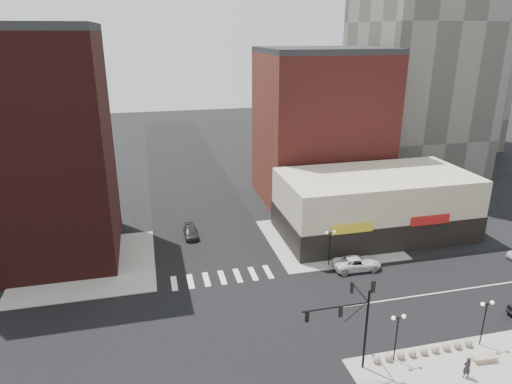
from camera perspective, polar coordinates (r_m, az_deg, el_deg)
name	(u,v)px	position (r m, az deg, el deg)	size (l,w,h in m)	color
ground	(239,322)	(43.05, -2.18, -15.95)	(240.00, 240.00, 0.00)	black
road_ew	(239,322)	(43.05, -2.18, -15.94)	(200.00, 14.00, 0.02)	black
road_ns	(239,322)	(43.05, -2.18, -15.94)	(14.00, 200.00, 0.02)	black
sidewalk_nw	(87,265)	(55.43, -20.40, -8.55)	(15.00, 15.00, 0.12)	gray
sidewalk_ne	(327,239)	(58.89, 8.89, -5.79)	(15.00, 15.00, 0.12)	gray
building_nw	(33,152)	(55.73, -26.09, 4.56)	(16.00, 15.00, 25.00)	#341110
building_ne_midrise	(321,129)	(70.35, 8.13, 7.82)	(18.00, 15.00, 22.00)	maroon
building_ne_row	(374,209)	(60.71, 14.56, -2.09)	(24.20, 12.20, 8.00)	beige
traffic_signal	(353,313)	(36.11, 12.09, -14.61)	(5.59, 3.09, 7.77)	black
street_lamp_se_a	(398,326)	(38.53, 17.28, -15.73)	(1.22, 0.32, 4.16)	black
street_lamp_se_b	(486,312)	(42.82, 26.79, -13.24)	(1.22, 0.32, 4.16)	black
street_lamp_ne	(330,239)	(51.22, 9.23, -5.82)	(1.22, 0.32, 4.16)	black
bollard_row	(424,351)	(41.47, 20.25, -18.17)	(9.02, 0.62, 0.62)	#8A6D5F
white_suv	(357,263)	(52.18, 12.48, -8.68)	(2.46, 5.34, 1.48)	silver
dark_sedan_north	(191,232)	(59.26, -8.14, -4.99)	(1.74, 4.28, 1.24)	black
pedestrian	(467,367)	(40.09, 24.87, -19.27)	(0.66, 0.43, 1.80)	black
stone_bench	(485,359)	(42.63, 26.68, -18.13)	(2.01, 0.74, 0.46)	tan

